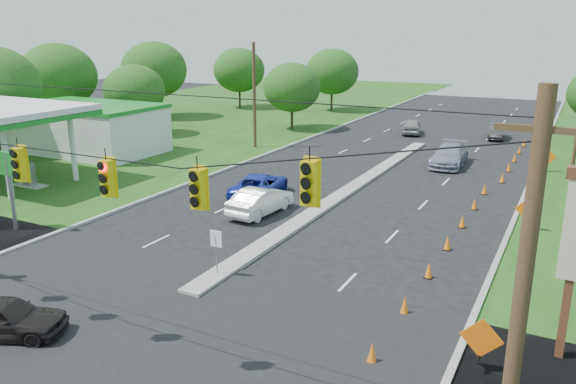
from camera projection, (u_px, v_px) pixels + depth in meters
The scene contains 37 objects.
ground at pixel (112, 346), 18.24m from camera, with size 160.00×160.00×0.00m, color black.
grass_left at pixel (23, 149), 48.64m from camera, with size 40.00×160.00×0.06m, color #1E4714.
cross_street at pixel (112, 346), 18.24m from camera, with size 160.00×14.00×0.02m, color black.
curb_left at pixel (279, 150), 48.30m from camera, with size 0.25×110.00×0.16m, color gray.
curb_right at pixel (532, 177), 39.30m from camera, with size 0.25×110.00×0.16m, color gray.
median at pixel (350, 190), 36.13m from camera, with size 1.00×34.00×0.18m, color gray.
median_sign at pixel (216, 244), 22.95m from camera, with size 0.55×0.06×2.05m.
signal_span at pixel (71, 208), 16.04m from camera, with size 25.60×0.32×9.00m.
utility_pole_far_left at pixel (254, 96), 48.13m from camera, with size 0.28×0.28×9.00m, color #422D1C.
gas_station at pixel (74, 125), 45.31m from camera, with size 18.40×19.70×5.20m.
cone_0 at pixel (372, 353), 17.22m from camera, with size 0.32×0.32×0.70m, color orange.
cone_1 at pixel (405, 305), 20.21m from camera, with size 0.32×0.32×0.70m, color orange.
cone_2 at pixel (429, 270), 23.19m from camera, with size 0.32×0.32×0.70m, color orange.
cone_3 at pixel (447, 243), 26.17m from camera, with size 0.32×0.32×0.70m, color orange.
cone_4 at pixel (462, 221), 29.15m from camera, with size 0.32×0.32×0.70m, color orange.
cone_5 at pixel (474, 204), 32.13m from camera, with size 0.32×0.32×0.70m, color orange.
cone_6 at pixel (484, 189), 35.11m from camera, with size 0.32×0.32×0.70m, color orange.
cone_7 at pixel (502, 178), 37.83m from camera, with size 0.32×0.32×0.70m, color orange.
cone_8 at pixel (509, 167), 40.81m from camera, with size 0.32×0.32×0.70m, color orange.
cone_9 at pixel (515, 158), 43.79m from camera, with size 0.32×0.32×0.70m, color orange.
cone_10 at pixel (520, 150), 46.77m from camera, with size 0.32×0.32×0.70m, color orange.
cone_11 at pixel (524, 143), 49.75m from camera, with size 0.32×0.32×0.70m, color orange.
work_sign_0 at pixel (481, 340), 16.54m from camera, with size 1.27×0.58×1.37m.
work_sign_1 at pixel (528, 211), 28.46m from camera, with size 1.27×0.58×1.37m.
work_sign_2 at pixel (547, 158), 40.39m from camera, with size 1.27×0.58×1.37m.
tree_2 at pixel (134, 91), 54.18m from camera, with size 5.88×5.88×6.86m.
tree_3 at pixel (154, 70), 65.03m from camera, with size 7.56×7.56×8.82m.
tree_4 at pixel (239, 70), 73.64m from camera, with size 6.72×6.72×7.84m.
tree_5 at pixel (292, 87), 57.36m from camera, with size 5.88×5.88×6.86m.
tree_6 at pixel (332, 72), 70.85m from camera, with size 6.72×6.72×7.84m.
tree_14 at pixel (58, 76), 55.70m from camera, with size 7.56×7.56×8.82m.
black_sedan at pixel (4, 318), 18.65m from camera, with size 1.62×4.03×1.37m, color black.
white_sedan at pixel (261, 201), 31.27m from camera, with size 1.61×4.60×1.52m, color white.
blue_pickup at pixel (259, 185), 34.40m from camera, with size 2.51×5.44×1.51m, color #192CA0.
silver_car_far at pixel (449, 155), 42.52m from camera, with size 2.27×5.58×1.62m, color #898BA3.
silver_car_oncoming at pixel (411, 126), 55.87m from camera, with size 1.78×4.43×1.51m, color gray.
dark_car_receding at pixel (496, 132), 53.33m from camera, with size 1.45×4.16×1.37m, color #262626.
Camera 1 is at (12.55, -11.66, 9.85)m, focal length 35.00 mm.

